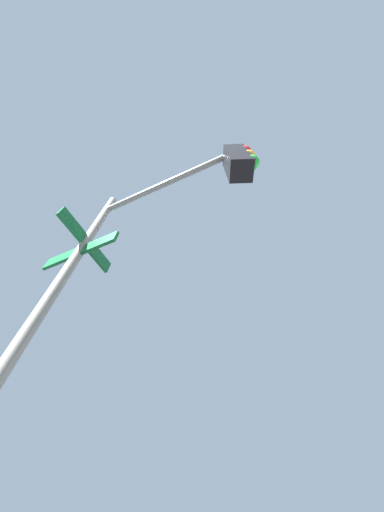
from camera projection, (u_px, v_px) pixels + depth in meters
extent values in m
cylinder|color=slate|center=(35.00, 320.00, 2.22)|extent=(0.12, 0.12, 5.38)
cylinder|color=slate|center=(165.00, 184.00, 3.81)|extent=(0.91, 2.06, 0.09)
cube|color=black|center=(237.00, 162.00, 3.19)|extent=(0.28, 0.28, 0.80)
sphere|color=red|center=(245.00, 153.00, 3.36)|extent=(0.18, 0.18, 0.18)
sphere|color=orange|center=(248.00, 157.00, 3.15)|extent=(0.18, 0.18, 0.18)
sphere|color=green|center=(252.00, 163.00, 2.95)|extent=(0.18, 0.18, 0.18)
cube|color=#0F5128|center=(80.00, 251.00, 3.10)|extent=(0.45, 1.03, 0.20)
cube|color=#0F5128|center=(86.00, 242.00, 3.28)|extent=(0.94, 0.41, 0.20)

